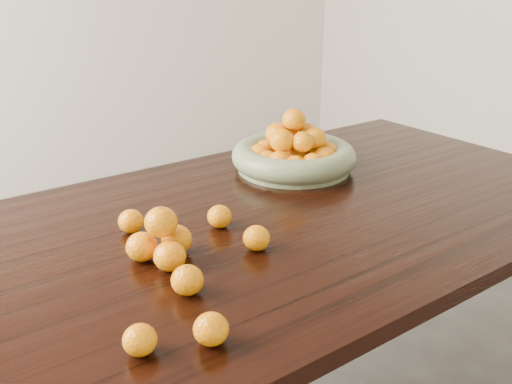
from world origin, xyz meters
TOP-DOWN VIEW (x-y plane):
  - dining_table at (0.00, 0.00)m, footprint 2.00×1.00m
  - fruit_bowl at (0.31, 0.23)m, footprint 0.38×0.38m
  - orange_pyramid at (-0.29, -0.06)m, footprint 0.14×0.14m
  - loose_orange_0 at (-0.31, -0.21)m, footprint 0.06×0.06m
  - loose_orange_1 at (-0.35, -0.36)m, footprint 0.06×0.06m
  - loose_orange_2 at (-0.10, -0.14)m, footprint 0.06×0.06m
  - loose_orange_3 at (-0.28, 0.11)m, footprint 0.06×0.06m
  - loose_orange_4 at (-0.10, 0.01)m, footprint 0.06×0.06m
  - loose_orange_5 at (-0.46, -0.32)m, footprint 0.06×0.06m

SIDE VIEW (x-z plane):
  - dining_table at x=0.00m, z-range 0.29..1.04m
  - loose_orange_5 at x=-0.46m, z-range 0.75..0.80m
  - loose_orange_4 at x=-0.10m, z-range 0.75..0.81m
  - loose_orange_1 at x=-0.35m, z-range 0.75..0.81m
  - loose_orange_3 at x=-0.28m, z-range 0.75..0.81m
  - loose_orange_2 at x=-0.10m, z-range 0.75..0.81m
  - loose_orange_0 at x=-0.31m, z-range 0.75..0.81m
  - orange_pyramid at x=-0.29m, z-range 0.74..0.86m
  - fruit_bowl at x=0.31m, z-range 0.71..0.90m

